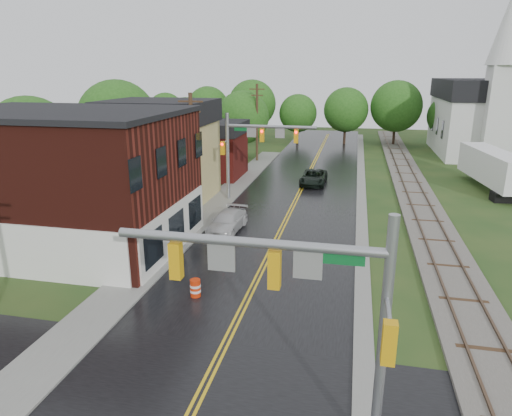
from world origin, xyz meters
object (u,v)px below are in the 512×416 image
(tree_left_a, at_px, (32,143))
(pickup_white, at_px, (227,222))
(church, at_px, (484,109))
(construction_barrel, at_px, (195,288))
(traffic_signal_far, at_px, (253,142))
(brick_building, at_px, (64,180))
(utility_pole_c, at_px, (257,122))
(tree_left_b, at_px, (119,122))
(tree_left_e, at_px, (244,119))
(traffic_signal_near, at_px, (303,291))
(suv_dark, at_px, (314,178))
(tree_left_c, at_px, (188,126))
(semi_trailer, at_px, (493,167))
(utility_pole_b, at_px, (193,154))

(tree_left_a, height_order, pickup_white, tree_left_a)
(church, distance_m, construction_barrel, 49.48)
(pickup_white, bearing_deg, traffic_signal_far, 93.49)
(brick_building, height_order, utility_pole_c, utility_pole_c)
(tree_left_b, xyz_separation_m, tree_left_e, (9.00, 14.00, -0.90))
(brick_building, relative_size, traffic_signal_near, 1.95)
(utility_pole_c, bearing_deg, suv_dark, -52.83)
(tree_left_b, bearing_deg, traffic_signal_far, -18.81)
(brick_building, xyz_separation_m, tree_left_b, (-5.36, 16.90, 1.57))
(utility_pole_c, distance_m, tree_left_c, 8.16)
(tree_left_e, distance_m, suv_dark, 16.09)
(traffic_signal_near, height_order, tree_left_c, tree_left_c)
(traffic_signal_near, height_order, tree_left_a, tree_left_a)
(suv_dark, xyz_separation_m, semi_trailer, (15.95, 1.41, 1.44))
(tree_left_c, distance_m, tree_left_e, 7.82)
(brick_building, xyz_separation_m, traffic_signal_far, (9.01, 12.00, 0.82))
(brick_building, bearing_deg, pickup_white, 25.94)
(utility_pole_c, height_order, pickup_white, utility_pole_c)
(traffic_signal_far, xyz_separation_m, utility_pole_b, (-3.33, -5.00, -0.25))
(utility_pole_b, height_order, suv_dark, utility_pole_b)
(traffic_signal_far, distance_m, construction_barrel, 17.62)
(brick_building, height_order, tree_left_b, tree_left_b)
(tree_left_e, height_order, pickup_white, tree_left_e)
(tree_left_e, bearing_deg, brick_building, -96.71)
(brick_building, height_order, traffic_signal_near, brick_building)
(utility_pole_b, bearing_deg, tree_left_a, -179.55)
(tree_left_a, relative_size, tree_left_b, 0.89)
(construction_barrel, bearing_deg, traffic_signal_near, -53.25)
(church, xyz_separation_m, pickup_white, (-23.54, -34.39, -5.18))
(pickup_white, relative_size, construction_barrel, 5.11)
(tree_left_a, xyz_separation_m, suv_dark, (20.78, 11.91, -4.43))
(traffic_signal_far, height_order, utility_pole_b, utility_pole_b)
(traffic_signal_near, bearing_deg, tree_left_e, 105.68)
(utility_pole_c, bearing_deg, tree_left_e, 137.16)
(traffic_signal_near, height_order, utility_pole_b, utility_pole_b)
(suv_dark, height_order, pickup_white, suv_dark)
(tree_left_a, bearing_deg, church, 38.63)
(church, height_order, semi_trailer, church)
(utility_pole_b, bearing_deg, tree_left_b, 138.14)
(church, distance_m, tree_left_b, 43.70)
(tree_left_a, height_order, construction_barrel, tree_left_a)
(traffic_signal_far, bearing_deg, pickup_white, -90.52)
(traffic_signal_near, distance_m, tree_left_e, 45.59)
(church, distance_m, traffic_signal_near, 54.32)
(brick_building, xyz_separation_m, church, (32.48, 38.74, 1.68))
(brick_building, relative_size, tree_left_c, 1.87)
(traffic_signal_near, relative_size, construction_barrel, 8.25)
(brick_building, xyz_separation_m, utility_pole_b, (5.68, 7.00, 0.57))
(tree_left_a, bearing_deg, traffic_signal_near, -40.47)
(construction_barrel, bearing_deg, brick_building, 153.40)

